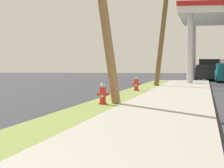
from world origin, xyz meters
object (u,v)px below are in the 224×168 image
fire_hydrant_third (136,84)px  utility_pole_background (165,10)px  truck_black_on_apron (209,71)px  fire_hydrant_second (103,95)px  truck_white_at_forecourt (217,70)px

fire_hydrant_third → utility_pole_background: bearing=82.3°
fire_hydrant_third → truck_black_on_apron: (3.91, 20.86, 0.47)m
utility_pole_background → fire_hydrant_second: bearing=-93.1°
fire_hydrant_second → truck_white_at_forecourt: size_ratio=0.14×
fire_hydrant_third → truck_white_at_forecourt: truck_white_at_forecourt is taller
utility_pole_background → truck_black_on_apron: size_ratio=1.75×
fire_hydrant_third → utility_pole_background: 8.35m
utility_pole_background → truck_white_at_forecourt: size_ratio=1.79×
fire_hydrant_second → truck_white_at_forecourt: (4.63, 33.18, 0.47)m
fire_hydrant_second → fire_hydrant_third: same height
utility_pole_background → truck_white_at_forecourt: utility_pole_background is taller
fire_hydrant_third → truck_white_at_forecourt: bearing=79.0°
fire_hydrant_second → truck_white_at_forecourt: bearing=82.1°
truck_white_at_forecourt → utility_pole_background: bearing=-102.3°
fire_hydrant_third → truck_white_at_forecourt: 24.51m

